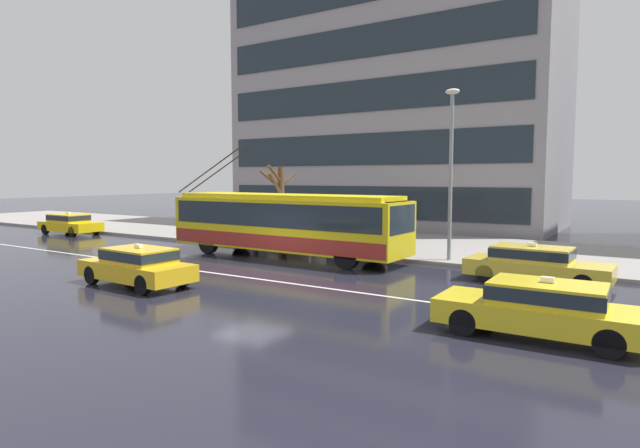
% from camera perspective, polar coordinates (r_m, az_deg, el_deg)
% --- Properties ---
extents(ground_plane, '(160.00, 160.00, 0.00)m').
position_cam_1_polar(ground_plane, '(20.48, -7.37, -5.05)').
color(ground_plane, '#20202C').
extents(sidewalk_slab, '(80.00, 10.00, 0.14)m').
position_cam_1_polar(sidewalk_slab, '(28.78, 5.60, -1.95)').
color(sidewalk_slab, gray).
rests_on(sidewalk_slab, ground_plane).
extents(lane_centre_line, '(72.00, 0.14, 0.01)m').
position_cam_1_polar(lane_centre_line, '(19.59, -9.64, -5.53)').
color(lane_centre_line, silver).
rests_on(lane_centre_line, ground_plane).
extents(trolleybus, '(12.41, 2.84, 5.00)m').
position_cam_1_polar(trolleybus, '(23.54, -3.83, 0.16)').
color(trolleybus, yellow).
rests_on(trolleybus, ground_plane).
extents(taxi_far_behind, '(4.36, 1.89, 1.39)m').
position_cam_1_polar(taxi_far_behind, '(36.76, -25.60, 0.09)').
color(taxi_far_behind, yellow).
rests_on(taxi_far_behind, ground_plane).
extents(taxi_oncoming_near, '(4.28, 1.91, 1.39)m').
position_cam_1_polar(taxi_oncoming_near, '(18.48, -19.26, -4.19)').
color(taxi_oncoming_near, yellow).
rests_on(taxi_oncoming_near, ground_plane).
extents(taxi_ahead_of_bus, '(4.65, 1.91, 1.39)m').
position_cam_1_polar(taxi_ahead_of_bus, '(19.17, 22.37, -3.96)').
color(taxi_ahead_of_bus, gold).
rests_on(taxi_ahead_of_bus, ground_plane).
extents(taxi_oncoming_far, '(4.45, 1.79, 1.39)m').
position_cam_1_polar(taxi_oncoming_far, '(12.86, 22.97, -8.31)').
color(taxi_oncoming_far, yellow).
rests_on(taxi_oncoming_far, ground_plane).
extents(bus_shelter, '(4.09, 1.79, 2.41)m').
position_cam_1_polar(bus_shelter, '(28.08, -3.28, 1.79)').
color(bus_shelter, gray).
rests_on(bus_shelter, sidewalk_slab).
extents(pedestrian_at_shelter, '(1.49, 1.49, 1.96)m').
position_cam_1_polar(pedestrian_at_shelter, '(28.42, -1.38, 1.34)').
color(pedestrian_at_shelter, '#1E2649').
rests_on(pedestrian_at_shelter, sidewalk_slab).
extents(pedestrian_approaching_curb, '(1.40, 1.40, 1.94)m').
position_cam_1_polar(pedestrian_approaching_curb, '(27.17, -3.83, 1.08)').
color(pedestrian_approaching_curb, black).
rests_on(pedestrian_approaching_curb, sidewalk_slab).
extents(pedestrian_walking_past, '(1.56, 1.56, 1.97)m').
position_cam_1_polar(pedestrian_walking_past, '(27.58, -6.93, 1.22)').
color(pedestrian_walking_past, '#25122B').
rests_on(pedestrian_walking_past, sidewalk_slab).
extents(pedestrian_waiting_by_pole, '(1.42, 1.42, 1.95)m').
position_cam_1_polar(pedestrian_waiting_by_pole, '(24.12, 6.95, 0.59)').
color(pedestrian_waiting_by_pole, '#534E4A').
rests_on(pedestrian_waiting_by_pole, sidewalk_slab).
extents(street_lamp, '(0.60, 0.32, 7.07)m').
position_cam_1_polar(street_lamp, '(22.42, 14.07, 6.74)').
color(street_lamp, gray).
rests_on(street_lamp, sidewalk_slab).
extents(street_tree_bare, '(1.65, 2.10, 4.12)m').
position_cam_1_polar(street_tree_bare, '(28.33, -4.38, 2.83)').
color(street_tree_bare, brown).
rests_on(street_tree_bare, sidewalk_slab).
extents(office_tower_corner_left, '(23.46, 11.66, 18.13)m').
position_cam_1_polar(office_tower_corner_left, '(41.03, 8.42, 12.73)').
color(office_tower_corner_left, gray).
rests_on(office_tower_corner_left, ground_plane).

